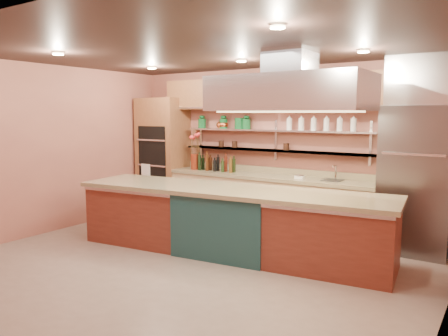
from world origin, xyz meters
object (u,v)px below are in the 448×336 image
Objects in this scene: island at (230,221)px; flower_vase at (195,162)px; kitchen_scale at (300,176)px; copper_kettle at (221,125)px; green_canister at (239,123)px; refrigerator at (417,180)px.

flower_vase is (-1.76, 1.50, 0.61)m from island.
kitchen_scale is 0.86× the size of copper_kettle.
kitchen_scale is at bearing 67.92° from island.
green_canister is (0.86, 0.22, 0.74)m from flower_vase.
island is 2.39m from flower_vase.
green_canister is at bearing 153.83° from kitchen_scale.
copper_kettle is at bearing 120.38° from island.
green_canister is (-3.10, 0.23, 0.76)m from refrigerator.
copper_kettle is (0.44, 0.22, 0.70)m from flower_vase.
refrigerator is at bearing -4.24° from green_canister.
island is at bearing -121.72° from kitchen_scale.
refrigerator reaches higher than flower_vase.
copper_kettle is (-3.51, 0.23, 0.73)m from refrigerator.
refrigerator is at bearing 27.17° from island.
island is 2.36m from green_canister.
refrigerator reaches higher than island.
refrigerator is 12.52× the size of copper_kettle.
kitchen_scale is (0.40, 1.50, 0.50)m from island.
kitchen_scale is at bearing -9.54° from green_canister.
copper_kettle reaches higher than flower_vase.
green_canister is at bearing 0.00° from copper_kettle.
kitchen_scale is 1.57m from green_canister.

